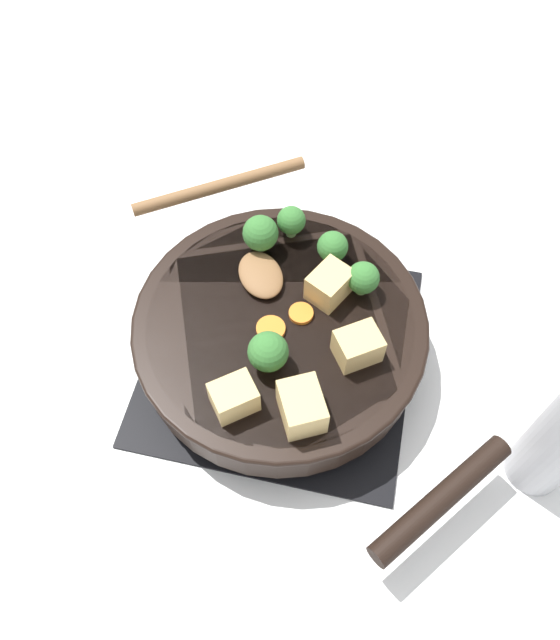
% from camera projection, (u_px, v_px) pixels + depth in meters
% --- Properties ---
extents(ground_plane, '(2.40, 2.40, 0.00)m').
position_uv_depth(ground_plane, '(280.00, 354.00, 0.75)').
color(ground_plane, white).
extents(front_burner_grate, '(0.31, 0.31, 0.03)m').
position_uv_depth(front_burner_grate, '(280.00, 349.00, 0.74)').
color(front_burner_grate, black).
rests_on(front_burner_grate, ground_plane).
extents(skillet_pan, '(0.42, 0.39, 0.05)m').
position_uv_depth(skillet_pan, '(281.00, 332.00, 0.70)').
color(skillet_pan, black).
rests_on(skillet_pan, front_burner_grate).
extents(wooden_spoon, '(0.22, 0.23, 0.02)m').
position_uv_depth(wooden_spoon, '(237.00, 223.00, 0.75)').
color(wooden_spoon, brown).
rests_on(wooden_spoon, skillet_pan).
extents(tofu_cube_center_large, '(0.06, 0.06, 0.04)m').
position_uv_depth(tofu_cube_center_large, '(302.00, 407.00, 0.61)').
color(tofu_cube_center_large, '#DBB770').
rests_on(tofu_cube_center_large, skillet_pan).
extents(tofu_cube_near_handle, '(0.06, 0.05, 0.04)m').
position_uv_depth(tofu_cube_near_handle, '(358.00, 346.00, 0.65)').
color(tofu_cube_near_handle, '#DBB770').
rests_on(tofu_cube_near_handle, skillet_pan).
extents(tofu_cube_east_chunk, '(0.06, 0.05, 0.03)m').
position_uv_depth(tofu_cube_east_chunk, '(234.00, 397.00, 0.62)').
color(tofu_cube_east_chunk, '#DBB770').
rests_on(tofu_cube_east_chunk, skillet_pan).
extents(tofu_cube_west_chunk, '(0.05, 0.06, 0.04)m').
position_uv_depth(tofu_cube_west_chunk, '(329.00, 285.00, 0.69)').
color(tofu_cube_west_chunk, '#DBB770').
rests_on(tofu_cube_west_chunk, skillet_pan).
extents(broccoli_floret_near_spoon, '(0.04, 0.04, 0.05)m').
position_uv_depth(broccoli_floret_near_spoon, '(261.00, 233.00, 0.71)').
color(broccoli_floret_near_spoon, '#709956').
rests_on(broccoli_floret_near_spoon, skillet_pan).
extents(broccoli_floret_center_top, '(0.03, 0.03, 0.04)m').
position_uv_depth(broccoli_floret_center_top, '(291.00, 221.00, 0.73)').
color(broccoli_floret_center_top, '#709956').
rests_on(broccoli_floret_center_top, skillet_pan).
extents(broccoli_floret_east_rim, '(0.04, 0.04, 0.04)m').
position_uv_depth(broccoli_floret_east_rim, '(363.00, 278.00, 0.68)').
color(broccoli_floret_east_rim, '#709956').
rests_on(broccoli_floret_east_rim, skillet_pan).
extents(broccoli_floret_west_rim, '(0.04, 0.04, 0.04)m').
position_uv_depth(broccoli_floret_west_rim, '(333.00, 247.00, 0.70)').
color(broccoli_floret_west_rim, '#709956').
rests_on(broccoli_floret_west_rim, skillet_pan).
extents(broccoli_floret_north_edge, '(0.04, 0.04, 0.05)m').
position_uv_depth(broccoli_floret_north_edge, '(270.00, 352.00, 0.63)').
color(broccoli_floret_north_edge, '#709956').
rests_on(broccoli_floret_north_edge, skillet_pan).
extents(carrot_slice_orange_thin, '(0.03, 0.03, 0.01)m').
position_uv_depth(carrot_slice_orange_thin, '(301.00, 313.00, 0.68)').
color(carrot_slice_orange_thin, orange).
rests_on(carrot_slice_orange_thin, skillet_pan).
extents(carrot_slice_near_center, '(0.03, 0.03, 0.01)m').
position_uv_depth(carrot_slice_near_center, '(271.00, 329.00, 0.67)').
color(carrot_slice_near_center, orange).
rests_on(carrot_slice_near_center, skillet_pan).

